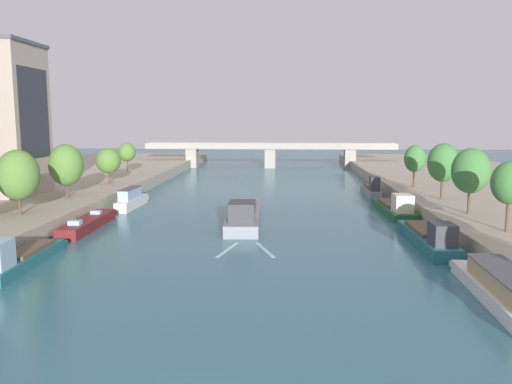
{
  "coord_description": "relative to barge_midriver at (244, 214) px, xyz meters",
  "views": [
    {
      "loc": [
        3.86,
        -20.48,
        12.66
      ],
      "look_at": [
        0.0,
        48.03,
        2.92
      ],
      "focal_mm": 36.02,
      "sensor_mm": 36.0,
      "label": 1
    }
  ],
  "objects": [
    {
      "name": "tree_left_past_mid",
      "position": [
        -24.91,
        33.7,
        5.42
      ],
      "size": [
        3.28,
        3.28,
        6.23
      ],
      "color": "brown",
      "rests_on": "quay_left"
    },
    {
      "name": "tree_left_second",
      "position": [
        -24.57,
        -7.11,
        5.46
      ],
      "size": [
        4.65,
        4.65,
        7.32
      ],
      "color": "brown",
      "rests_on": "quay_left"
    },
    {
      "name": "moored_boat_left_downstream",
      "position": [
        -17.03,
        9.82,
        0.16
      ],
      "size": [
        2.21,
        10.46,
        2.92
      ],
      "color": "silver",
      "rests_on": "ground"
    },
    {
      "name": "tree_right_distant",
      "position": [
        26.09,
        7.22,
        5.87
      ],
      "size": [
        4.07,
        4.07,
        7.5
      ],
      "color": "brown",
      "rests_on": "quay_right"
    },
    {
      "name": "tree_left_nearest",
      "position": [
        -24.68,
        5.81,
        5.44
      ],
      "size": [
        4.61,
        4.61,
        7.31
      ],
      "color": "brown",
      "rests_on": "quay_left"
    },
    {
      "name": "quay_left",
      "position": [
        -37.56,
        13.31,
        -0.05
      ],
      "size": [
        36.0,
        170.0,
        2.02
      ],
      "primitive_type": "cube",
      "color": "#A89E89",
      "rests_on": "ground"
    },
    {
      "name": "barge_midriver",
      "position": [
        0.0,
        0.0,
        0.0
      ],
      "size": [
        4.77,
        20.95,
        3.52
      ],
      "color": "gray",
      "rests_on": "ground"
    },
    {
      "name": "moored_boat_left_near",
      "position": [
        -17.91,
        -4.33,
        -0.42
      ],
      "size": [
        2.59,
        14.08,
        2.31
      ],
      "color": "maroon",
      "rests_on": "ground"
    },
    {
      "name": "tree_right_third",
      "position": [
        26.28,
        -12.81,
        5.64
      ],
      "size": [
        3.38,
        3.38,
        6.75
      ],
      "color": "brown",
      "rests_on": "quay_right"
    },
    {
      "name": "moored_boat_right_end",
      "position": [
        20.28,
        -26.83,
        -0.05
      ],
      "size": [
        3.58,
        15.17,
        2.41
      ],
      "color": "silver",
      "rests_on": "ground"
    },
    {
      "name": "bridge_far",
      "position": [
        1.19,
        72.69,
        3.12
      ],
      "size": [
        65.49,
        4.4,
        6.47
      ],
      "color": "#9E998E",
      "rests_on": "ground"
    },
    {
      "name": "moored_boat_right_downstream",
      "position": [
        19.81,
        6.58,
        -0.11
      ],
      "size": [
        3.48,
        14.79,
        3.28
      ],
      "color": "#235633",
      "rests_on": "ground"
    },
    {
      "name": "tree_right_second",
      "position": [
        25.43,
        19.49,
        5.46
      ],
      "size": [
        3.3,
        3.3,
        6.64
      ],
      "color": "brown",
      "rests_on": "quay_right"
    },
    {
      "name": "moored_boat_right_near",
      "position": [
        19.5,
        23.66,
        -0.02
      ],
      "size": [
        2.13,
        12.12,
        3.52
      ],
      "color": "gray",
      "rests_on": "ground"
    },
    {
      "name": "moored_boat_left_upstream",
      "position": [
        -17.56,
        -20.64,
        -0.14
      ],
      "size": [
        2.75,
        13.24,
        3.23
      ],
      "color": "#23666B",
      "rests_on": "ground"
    },
    {
      "name": "tree_right_by_lamp",
      "position": [
        25.92,
        -3.55,
        5.86
      ],
      "size": [
        4.21,
        4.21,
        7.47
      ],
      "color": "brown",
      "rests_on": "quay_right"
    },
    {
      "name": "moored_boat_right_gap_after",
      "position": [
        19.42,
        -11.3,
        -0.07
      ],
      "size": [
        2.89,
        14.94,
        3.28
      ],
      "color": "#23666B",
      "rests_on": "ground"
    },
    {
      "name": "tree_left_third",
      "position": [
        -24.03,
        20.76,
        4.81
      ],
      "size": [
        4.07,
        4.07,
        5.93
      ],
      "color": "brown",
      "rests_on": "quay_left"
    },
    {
      "name": "wake_behind_barge",
      "position": [
        1.34,
        -13.39,
        -1.04
      ],
      "size": [
        5.59,
        6.03,
        0.03
      ],
      "color": "#A5D1DB",
      "rests_on": "ground"
    }
  ]
}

